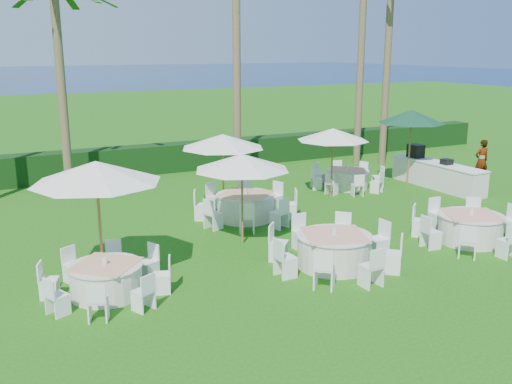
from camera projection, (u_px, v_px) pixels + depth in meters
ground at (324, 257)px, 14.78m from camera, size 120.00×120.00×0.00m
hedge at (175, 157)px, 25.05m from camera, size 34.00×1.00×1.20m
ocean at (16, 78)px, 103.33m from camera, size 260.00×260.00×0.00m
banquet_table_a at (106, 279)px, 12.41m from camera, size 2.75×2.75×0.86m
banquet_table_b at (334, 249)px, 14.05m from camera, size 3.26×3.26×0.98m
banquet_table_c at (470, 227)px, 15.83m from camera, size 3.14×3.14×0.95m
banquet_table_e at (245, 206)px, 17.96m from camera, size 3.16×3.16×0.98m
banquet_table_f at (347, 178)px, 21.93m from camera, size 2.81×2.81×0.87m
umbrella_a at (96, 172)px, 12.60m from camera, size 2.92×2.92×2.84m
umbrella_b at (242, 162)px, 15.23m from camera, size 2.62×2.62×2.52m
umbrella_c at (223, 141)px, 18.26m from camera, size 2.72×2.72×2.58m
umbrella_d at (333, 135)px, 20.24m from camera, size 2.58×2.58×2.49m
umbrella_green at (412, 117)px, 21.90m from camera, size 2.57×2.57×2.96m
buffet_table at (436, 174)px, 22.06m from camera, size 1.00×4.24×1.50m
staff_person at (482, 160)px, 23.02m from camera, size 0.67×0.49×1.69m
palm_b at (61, 76)px, 20.41m from camera, size 4.40×4.00×7.68m
palm_c at (236, 5)px, 22.01m from camera, size 4.40×4.13×12.76m
palm_d at (361, 51)px, 25.54m from camera, size 4.11×4.40×9.31m
palm_e at (388, 48)px, 25.39m from camera, size 4.41×4.09×9.57m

